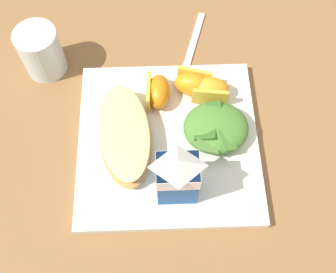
{
  "coord_description": "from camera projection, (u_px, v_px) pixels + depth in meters",
  "views": [
    {
      "loc": [
        0.01,
        0.28,
        0.59
      ],
      "look_at": [
        0.0,
        0.0,
        0.03
      ],
      "focal_mm": 43.87,
      "sensor_mm": 36.0,
      "label": 1
    }
  ],
  "objects": [
    {
      "name": "orange_wedge_middle",
      "position": [
        193.0,
        84.0,
        0.66
      ],
      "size": [
        0.07,
        0.05,
        0.04
      ],
      "color": "orange",
      "rests_on": "white_plate"
    },
    {
      "name": "drinking_clear_cup",
      "position": [
        41.0,
        52.0,
        0.68
      ],
      "size": [
        0.07,
        0.07,
        0.09
      ],
      "primitive_type": "cylinder",
      "color": "silver",
      "rests_on": "ground"
    },
    {
      "name": "metal_fork",
      "position": [
        188.0,
        59.0,
        0.72
      ],
      "size": [
        0.07,
        0.19,
        0.01
      ],
      "color": "silver",
      "rests_on": "ground"
    },
    {
      "name": "milk_carton",
      "position": [
        177.0,
        175.0,
        0.55
      ],
      "size": [
        0.06,
        0.04,
        0.11
      ],
      "color": "#23569E",
      "rests_on": "white_plate"
    },
    {
      "name": "ground",
      "position": [
        168.0,
        144.0,
        0.65
      ],
      "size": [
        3.0,
        3.0,
        0.0
      ],
      "primitive_type": "plane",
      "color": "olive"
    },
    {
      "name": "cheesy_pizza_bread",
      "position": [
        125.0,
        134.0,
        0.62
      ],
      "size": [
        0.1,
        0.18,
        0.04
      ],
      "color": "tan",
      "rests_on": "white_plate"
    },
    {
      "name": "green_salad_pile",
      "position": [
        216.0,
        128.0,
        0.63
      ],
      "size": [
        0.1,
        0.09,
        0.04
      ],
      "color": "#4C8433",
      "rests_on": "white_plate"
    },
    {
      "name": "orange_wedge_front",
      "position": [
        210.0,
        89.0,
        0.66
      ],
      "size": [
        0.06,
        0.04,
        0.04
      ],
      "color": "orange",
      "rests_on": "white_plate"
    },
    {
      "name": "orange_wedge_rear",
      "position": [
        158.0,
        92.0,
        0.65
      ],
      "size": [
        0.04,
        0.06,
        0.04
      ],
      "color": "orange",
      "rests_on": "white_plate"
    },
    {
      "name": "white_plate",
      "position": [
        168.0,
        142.0,
        0.65
      ],
      "size": [
        0.28,
        0.28,
        0.02
      ],
      "primitive_type": "cube",
      "color": "white",
      "rests_on": "ground"
    }
  ]
}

